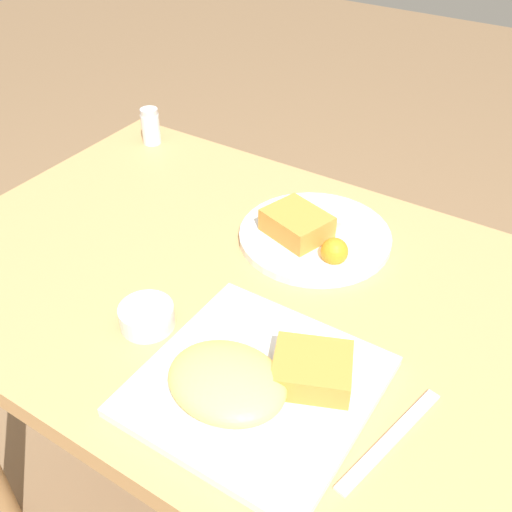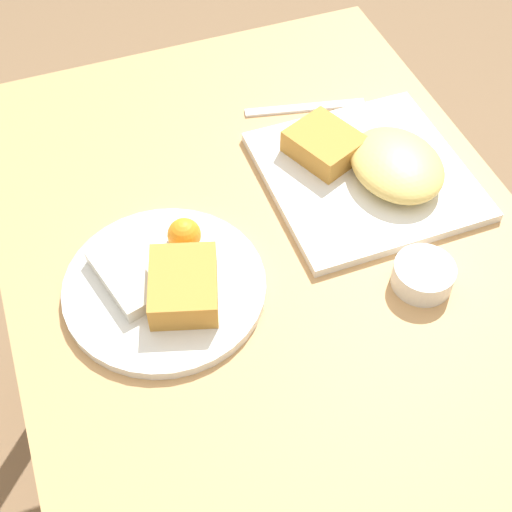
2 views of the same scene
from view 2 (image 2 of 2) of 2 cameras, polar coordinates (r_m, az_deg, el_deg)
ground_plane at (r=1.55m, az=1.63°, el=-17.81°), size 8.00×8.00×0.00m
dining_table at (r=0.99m, az=2.44°, el=-4.88°), size 1.05×0.70×0.72m
plate_square_near at (r=1.03m, az=9.24°, el=7.03°), size 0.28×0.28×0.06m
plate_oval_far at (r=0.89m, az=-7.14°, el=-2.15°), size 0.25×0.25×0.05m
sauce_ramekin at (r=0.92m, az=13.24°, el=-1.46°), size 0.08×0.08×0.03m
butter_knife at (r=1.14m, az=3.95°, el=11.76°), size 0.06×0.19×0.00m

